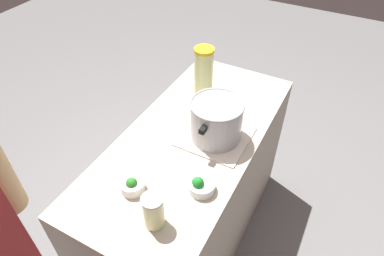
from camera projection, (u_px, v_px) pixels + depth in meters
ground_plane at (192, 231)px, 2.19m from camera, size 8.00×8.00×0.00m
counter_slab at (192, 191)px, 1.90m from camera, size 1.36×0.61×0.85m
dish_cloth at (215, 136)px, 1.61m from camera, size 0.30×0.31×0.01m
cooking_pot at (216, 120)px, 1.54m from camera, size 0.32×0.25×0.20m
lemonade_pitcher at (204, 75)px, 1.74m from camera, size 0.10×0.10×0.30m
mason_jar at (154, 211)px, 1.21m from camera, size 0.08×0.08×0.15m
broccoli_bowl_front at (132, 185)px, 1.36m from camera, size 0.10×0.10×0.07m
broccoli_bowl_center at (201, 185)px, 1.36m from camera, size 0.11×0.11×0.08m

